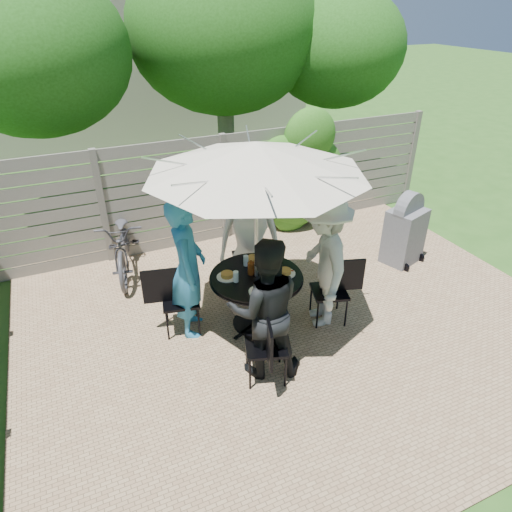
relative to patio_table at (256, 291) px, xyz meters
name	(u,v)px	position (x,y,z in m)	size (l,w,h in m)	color
backyard_envelope	(132,43)	(0.62, 9.78, 2.08)	(60.00, 60.00, 5.00)	#274E18
patio_table	(256,291)	(0.00, 0.00, 0.00)	(1.45, 1.45, 0.75)	black
umbrella	(256,158)	(0.00, 0.00, 1.73)	(3.15, 3.15, 2.43)	silver
chair_back	(249,268)	(0.30, 0.92, -0.24)	(0.55, 0.71, 0.94)	black
person_back	(250,236)	(0.26, 0.79, 0.35)	(0.86, 0.56, 1.75)	silver
chair_left	(181,312)	(-0.92, 0.30, -0.25)	(0.71, 0.53, 0.93)	black
person_left	(188,269)	(-0.79, 0.26, 0.38)	(0.66, 0.44, 1.82)	teal
chair_front	(266,358)	(-0.30, -0.92, -0.25)	(0.56, 0.71, 0.93)	black
person_front	(265,310)	(-0.26, -0.79, 0.32)	(0.82, 0.64, 1.69)	black
chair_right	(329,302)	(0.92, -0.30, -0.25)	(0.69, 0.54, 0.90)	black
person_right	(323,262)	(0.79, -0.26, 0.38)	(1.16, 0.67, 1.80)	#BBBBB6
plate_back	(253,259)	(0.11, 0.34, 0.25)	(0.26, 0.26, 0.06)	white
plate_left	(227,276)	(-0.34, 0.11, 0.25)	(0.26, 0.26, 0.06)	white
plate_front	(260,290)	(-0.11, -0.34, 0.25)	(0.26, 0.26, 0.06)	white
plate_right	(285,272)	(0.34, -0.11, 0.25)	(0.26, 0.26, 0.06)	white
plate_extra	(274,286)	(0.08, -0.34, 0.25)	(0.24, 0.24, 0.06)	white
glass_back	(246,261)	(-0.02, 0.28, 0.30)	(0.07, 0.07, 0.14)	silver
glass_left	(236,277)	(-0.28, -0.02, 0.30)	(0.07, 0.07, 0.14)	silver
glass_right	(276,265)	(0.28, 0.02, 0.30)	(0.07, 0.07, 0.14)	silver
syrup_jug	(251,268)	(-0.04, 0.07, 0.31)	(0.09, 0.09, 0.16)	#59280C
coffee_cup	(262,262)	(0.16, 0.18, 0.29)	(0.08, 0.08, 0.12)	#C6B293
bicycle	(124,242)	(-1.28, 2.09, -0.04)	(0.64, 1.84, 0.97)	#333338
bbq_grill	(405,231)	(2.80, 0.53, 0.02)	(0.70, 0.62, 1.20)	slate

